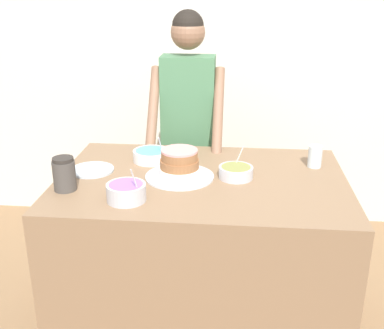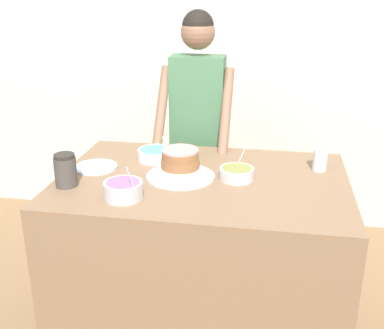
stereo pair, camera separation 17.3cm
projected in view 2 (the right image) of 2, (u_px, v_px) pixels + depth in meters
The scene contains 10 objects.
wall_back at pixel (233, 62), 3.67m from camera, with size 10.00×0.05×2.60m.
counter at pixel (202, 259), 2.59m from camera, with size 1.45×0.98×0.95m.
person_baker at pixel (197, 116), 3.04m from camera, with size 0.45×0.47×1.73m.
cake at pixel (180, 166), 2.41m from camera, with size 0.35×0.35×0.15m.
frosting_bowl_blue at pixel (156, 154), 2.66m from camera, with size 0.20×0.20×0.16m.
frosting_bowl_olive at pixel (237, 173), 2.40m from camera, with size 0.17×0.17×0.15m.
frosting_bowl_purple at pixel (123, 189), 2.19m from camera, with size 0.18×0.18×0.18m.
drinking_glass at pixel (320, 160), 2.50m from camera, with size 0.07×0.07×0.12m.
ceramic_plate at pixel (96, 167), 2.55m from camera, with size 0.23×0.23×0.01m.
stoneware_jar at pixel (65, 170), 2.31m from camera, with size 0.11×0.11×0.16m.
Camera 2 is at (0.33, -1.72, 1.88)m, focal length 45.00 mm.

